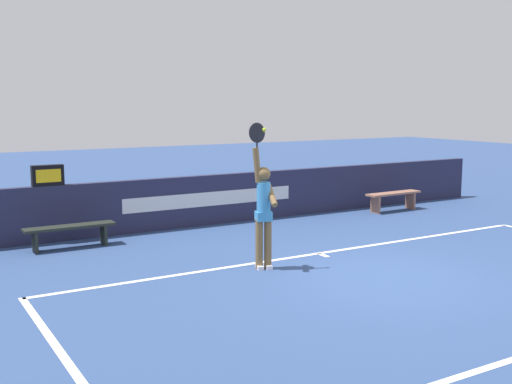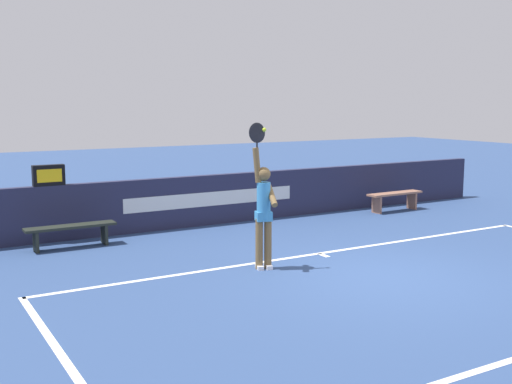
% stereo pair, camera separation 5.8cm
% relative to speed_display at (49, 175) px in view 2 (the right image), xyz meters
% --- Properties ---
extents(ground_plane, '(60.00, 60.00, 0.00)m').
position_rel_speed_display_xyz_m(ground_plane, '(4.15, -5.43, -1.38)').
color(ground_plane, navy).
extents(court_lines, '(10.83, 5.19, 0.00)m').
position_rel_speed_display_xyz_m(court_lines, '(4.15, -6.12, -1.38)').
color(court_lines, white).
rests_on(court_lines, ground).
extents(back_wall, '(15.85, 0.19, 1.17)m').
position_rel_speed_display_xyz_m(back_wall, '(4.15, 0.00, -0.80)').
color(back_wall, '#22243E').
rests_on(back_wall, ground).
extents(speed_display, '(0.63, 0.18, 0.42)m').
position_rel_speed_display_xyz_m(speed_display, '(0.00, 0.00, 0.00)').
color(speed_display, black).
rests_on(speed_display, back_wall).
extents(tennis_player, '(0.48, 0.50, 2.52)m').
position_rel_speed_display_xyz_m(tennis_player, '(2.69, -3.98, -0.33)').
color(tennis_player, brown).
rests_on(tennis_player, ground).
extents(tennis_ball, '(0.07, 0.07, 0.07)m').
position_rel_speed_display_xyz_m(tennis_ball, '(2.70, -3.99, 1.01)').
color(tennis_ball, '#C7E32B').
extents(courtside_bench_near, '(1.76, 0.36, 0.45)m').
position_rel_speed_display_xyz_m(courtside_bench_near, '(0.22, -0.74, -1.02)').
color(courtside_bench_near, black).
rests_on(courtside_bench_near, ground).
extents(courtside_bench_far, '(1.67, 0.40, 0.49)m').
position_rel_speed_display_xyz_m(courtside_bench_far, '(8.62, -0.84, -1.00)').
color(courtside_bench_far, '#93644F').
rests_on(courtside_bench_far, ground).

